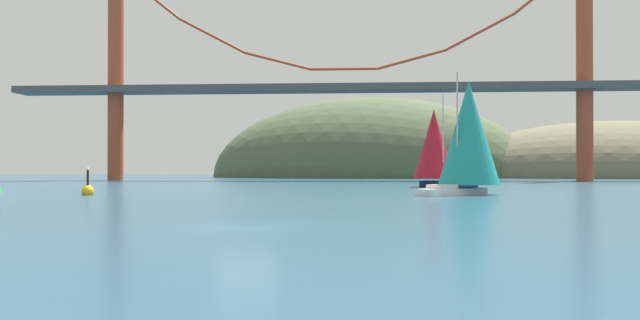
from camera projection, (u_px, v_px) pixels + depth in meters
name	position (u px, v px, depth m)	size (l,w,h in m)	color
ground_plane	(247.00, 228.00, 28.23)	(360.00, 360.00, 0.00)	navy
headland_center	(373.00, 177.00, 162.45)	(74.72, 44.00, 37.05)	#4C5B3D
headland_right	(616.00, 177.00, 158.28)	(78.78, 44.00, 25.59)	#6B664C
suspension_bridge	(344.00, 81.00, 123.11)	(118.68, 6.00, 38.48)	#A34228
sailboat_crimson_sail	(435.00, 147.00, 84.18)	(7.83, 9.80, 10.95)	#191E4C
sailboat_teal_sail	(468.00, 135.00, 61.76)	(8.81, 8.86, 10.66)	white
channel_buoy	(88.00, 191.00, 60.80)	(1.10, 1.10, 2.64)	gold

